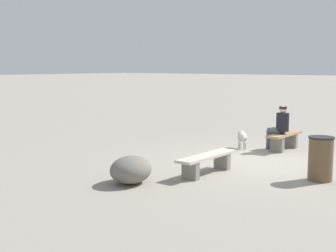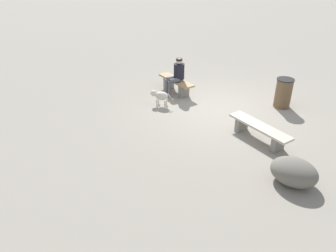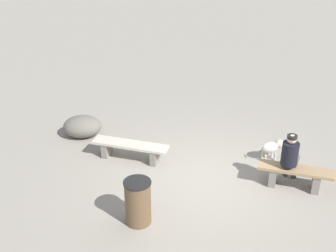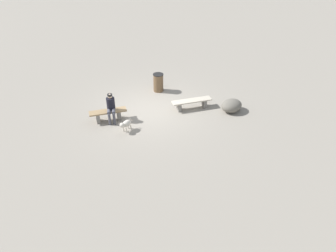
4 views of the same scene
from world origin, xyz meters
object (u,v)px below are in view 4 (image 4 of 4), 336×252
(dog, at_px, (126,124))
(bench_right, at_px, (108,114))
(boulder, at_px, (232,106))
(trash_bin, at_px, (158,83))
(bench_left, at_px, (192,103))
(seated_person, at_px, (111,106))

(dog, bearing_deg, bench_right, -97.42)
(dog, bearing_deg, boulder, 145.75)
(trash_bin, bearing_deg, dog, 53.81)
(bench_left, relative_size, bench_right, 1.16)
(bench_right, height_order, boulder, boulder)
(bench_left, bearing_deg, boulder, 155.57)
(trash_bin, relative_size, boulder, 0.92)
(bench_left, distance_m, seated_person, 3.62)
(bench_right, distance_m, seated_person, 0.44)
(bench_right, bearing_deg, trash_bin, -143.36)
(bench_right, relative_size, dog, 2.74)
(trash_bin, height_order, boulder, trash_bin)
(dog, xyz_separation_m, boulder, (-4.78, -0.16, -0.06))
(bench_left, xyz_separation_m, bench_right, (3.74, -0.11, 0.02))
(seated_person, height_order, dog, seated_person)
(bench_right, xyz_separation_m, trash_bin, (-2.78, -2.01, 0.14))
(dog, bearing_deg, bench_left, 159.88)
(seated_person, xyz_separation_m, dog, (-0.42, 0.94, -0.39))
(bench_right, xyz_separation_m, dog, (-0.56, 1.03, 0.02))
(dog, bearing_deg, seated_person, -102.24)
(bench_right, relative_size, trash_bin, 1.73)
(seated_person, bearing_deg, trash_bin, -132.17)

